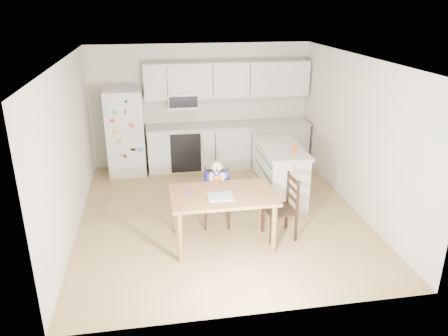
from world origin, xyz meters
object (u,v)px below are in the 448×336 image
at_px(refrigerator, 126,132).
at_px(chair_side, 286,203).
at_px(kitchen_island, 280,174).
at_px(red_cup, 295,149).
at_px(dining_table, 223,200).
at_px(chair_booster, 217,186).

height_order(refrigerator, chair_side, refrigerator).
bearing_deg(chair_side, kitchen_island, 163.40).
bearing_deg(red_cup, refrigerator, 143.22).
xyz_separation_m(kitchen_island, red_cup, (0.12, -0.31, 0.54)).
distance_m(kitchen_island, chair_side, 1.26).
distance_m(dining_table, chair_side, 0.96).
distance_m(red_cup, chair_booster, 1.44).
relative_size(chair_booster, chair_side, 1.10).
xyz_separation_m(chair_booster, chair_side, (0.94, -0.56, -0.10)).
bearing_deg(chair_booster, kitchen_island, 36.66).
bearing_deg(refrigerator, red_cup, -36.78).
bearing_deg(refrigerator, dining_table, -64.71).
distance_m(kitchen_island, red_cup, 0.63).
bearing_deg(chair_booster, red_cup, 22.89).
distance_m(kitchen_island, chair_booster, 1.39).
bearing_deg(chair_side, refrigerator, -145.43).
distance_m(refrigerator, red_cup, 3.49).
xyz_separation_m(kitchen_island, chair_booster, (-1.21, -0.67, 0.14)).
height_order(dining_table, chair_booster, chair_booster).
height_order(dining_table, chair_side, chair_side).
bearing_deg(kitchen_island, red_cup, -67.97).
bearing_deg(chair_side, dining_table, -90.53).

